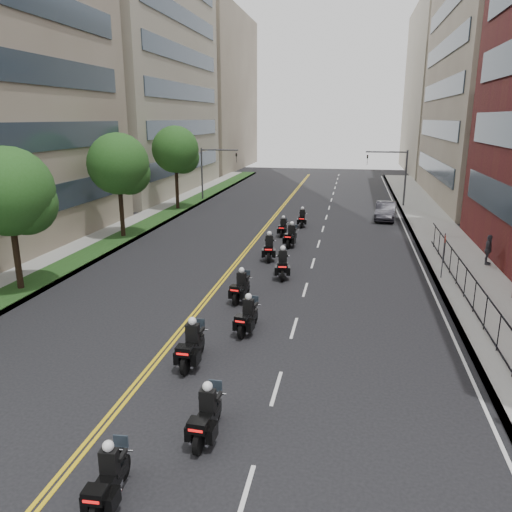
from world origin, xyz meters
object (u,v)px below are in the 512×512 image
Objects in this scene: motorcycle_6 at (269,248)px; motorcycle_7 at (291,237)px; motorcycle_0 at (108,480)px; motorcycle_2 at (192,347)px; motorcycle_5 at (283,265)px; motorcycle_8 at (283,228)px; parked_sedan at (386,211)px; motorcycle_9 at (302,219)px; motorcycle_1 at (207,417)px; pedestrian_c at (488,250)px; motorcycle_3 at (247,317)px; motorcycle_4 at (241,288)px.

motorcycle_6 is 1.04× the size of motorcycle_7.
motorcycle_2 is at bearing 88.75° from motorcycle_0.
motorcycle_5 reaches higher than motorcycle_8.
motorcycle_6 reaches higher than parked_sedan.
motorcycle_5 is 13.81m from motorcycle_9.
motorcycle_2 is 30.06m from parked_sedan.
parked_sedan is (6.65, 32.90, 0.12)m from motorcycle_1.
pedestrian_c is at bearing -63.18° from parked_sedan.
motorcycle_0 is at bearing -102.27° from motorcycle_5.
motorcycle_8 is (-1.00, 3.10, -0.08)m from motorcycle_7.
motorcycle_3 is 0.92× the size of motorcycle_6.
motorcycle_1 is 1.24× the size of pedestrian_c.
motorcycle_3 is 26.63m from parked_sedan.
motorcycle_9 is (0.10, 21.45, -0.01)m from motorcycle_3.
motorcycle_9 is 0.47× the size of parked_sedan.
motorcycle_6 is at bearing -112.38° from parked_sedan.
pedestrian_c is (13.25, 8.39, 0.40)m from motorcycle_4.
motorcycle_6 reaches higher than motorcycle_4.
motorcycle_0 is 27.84m from motorcycle_8.
motorcycle_4 is at bearing -88.41° from motorcycle_7.
motorcycle_6 reaches higher than motorcycle_0.
motorcycle_0 is at bearing 169.17° from pedestrian_c.
motorcycle_7 is at bearing 84.19° from motorcycle_0.
motorcycle_5 is 7.09m from motorcycle_7.
parked_sedan is (7.95, 14.57, 0.06)m from motorcycle_6.
motorcycle_2 is 0.99× the size of motorcycle_5.
motorcycle_2 is at bearing -106.09° from motorcycle_3.
motorcycle_5 is at bearing 81.26° from motorcycle_2.
pedestrian_c is (5.15, -13.72, 0.28)m from parked_sedan.
motorcycle_3 is at bearing 80.29° from motorcycle_0.
motorcycle_9 is (0.09, 6.72, -0.04)m from motorcycle_7.
motorcycle_9 is at bearing 72.24° from pedestrian_c.
parked_sedan is at bearing 80.53° from motorcycle_1.
motorcycle_4 is at bearing -96.00° from motorcycle_9.
motorcycle_6 is (-1.29, 18.33, 0.06)m from motorcycle_1.
motorcycle_1 is 10.89m from motorcycle_4.
motorcycle_3 is at bearing 67.13° from motorcycle_2.
motorcycle_5 is 12.53m from pedestrian_c.
motorcycle_7 is 1.30× the size of pedestrian_c.
motorcycle_4 is (0.08, 13.60, 0.03)m from motorcycle_0.
motorcycle_0 reaches higher than motorcycle_8.
motorcycle_3 is 0.92× the size of motorcycle_5.
motorcycle_7 is (1.40, 17.90, -0.02)m from motorcycle_2.
motorcycle_2 is 0.51× the size of parked_sedan.
motorcycle_6 is at bearing -97.95° from motorcycle_9.
motorcycle_3 is 11.16m from motorcycle_6.
motorcycle_8 is (-1.39, 10.18, -0.11)m from motorcycle_5.
motorcycle_6 is (0.45, 14.30, 0.01)m from motorcycle_2.
motorcycle_8 is (0.18, 27.84, -0.02)m from motorcycle_0.
motorcycle_2 is 20.32m from pedestrian_c.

